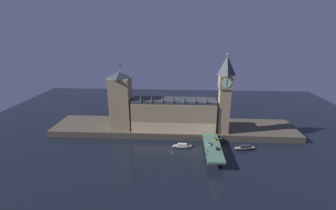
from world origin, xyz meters
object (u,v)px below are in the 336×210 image
pedestrian_near_rail (207,151)px  street_lamp_near (207,150)px  car_northbound_lead (209,144)px  boat_upstream (182,146)px  boat_downstream (245,148)px  car_southbound_trail (215,139)px  car_southbound_lead (217,148)px  victoria_tower (121,101)px  clock_tower (225,92)px  street_lamp_mid (221,141)px  pedestrian_mid_walk (221,147)px  street_lamp_far (204,133)px

pedestrian_near_rail → street_lamp_near: bearing=-94.0°
car_northbound_lead → boat_upstream: bearing=158.7°
boat_upstream → boat_downstream: size_ratio=0.93×
car_southbound_trail → car_southbound_lead: bearing=-90.0°
car_southbound_lead → pedestrian_near_rail: bearing=-151.3°
boat_downstream → victoria_tower: bearing=166.1°
clock_tower → car_southbound_lead: 49.62m
victoria_tower → car_southbound_trail: size_ratio=13.08×
street_lamp_near → street_lamp_mid: street_lamp_mid is taller
car_southbound_trail → boat_downstream: 24.41m
boat_downstream → clock_tower: bearing=123.9°
car_southbound_trail → street_lamp_mid: (3.05, -11.10, 3.80)m
car_southbound_lead → car_southbound_trail: 15.72m
car_northbound_lead → pedestrian_mid_walk: bearing=-34.9°
street_lamp_far → boat_upstream: (-17.14, -4.33, -9.59)m
car_northbound_lead → street_lamp_mid: street_lamp_mid is taller
street_lamp_far → pedestrian_near_rail: bearing=-89.0°
car_southbound_trail → pedestrian_near_rail: bearing=-111.6°
boat_upstream → street_lamp_near: bearing=-55.7°
car_southbound_lead → pedestrian_near_rail: 9.06m
street_lamp_mid → street_lamp_far: street_lamp_mid is taller
victoria_tower → car_southbound_trail: (79.75, -24.01, -23.38)m
street_lamp_far → car_southbound_lead: bearing=-66.7°
car_southbound_trail → boat_upstream: (-25.48, -0.71, -6.32)m
car_northbound_lead → boat_downstream: (28.86, 6.95, -6.27)m
street_lamp_mid → boat_downstream: (20.52, 9.47, -9.97)m
boat_downstream → street_lamp_near: bearing=-142.8°
car_northbound_lead → street_lamp_far: bearing=104.0°
clock_tower → boat_downstream: 47.26m
victoria_tower → street_lamp_near: bearing=-34.9°
street_lamp_mid → boat_upstream: 32.01m
car_northbound_lead → pedestrian_mid_walk: pedestrian_mid_walk is taller
pedestrian_near_rail → boat_upstream: (-17.54, 19.37, -6.54)m
street_lamp_near → street_lamp_far: 29.44m
victoria_tower → boat_upstream: victoria_tower is taller
car_southbound_trail → pedestrian_mid_walk: bearing=-79.4°
car_southbound_lead → clock_tower: bearing=75.7°
victoria_tower → street_lamp_mid: 92.04m
car_southbound_lead → pedestrian_mid_walk: bearing=31.3°
car_northbound_lead → street_lamp_near: bearing=-100.0°
boat_downstream → street_lamp_far: bearing=170.7°
boat_downstream → street_lamp_mid: bearing=-155.2°
clock_tower → car_southbound_lead: size_ratio=15.87×
car_northbound_lead → pedestrian_near_rail: 11.80m
clock_tower → pedestrian_near_rail: bearing=-113.0°
clock_tower → car_northbound_lead: bearing=-116.7°
pedestrian_mid_walk → car_southbound_trail: bearing=100.6°
victoria_tower → street_lamp_near: (71.41, -49.83, -19.60)m
car_southbound_trail → boat_downstream: car_southbound_trail is taller
street_lamp_near → boat_downstream: 41.26m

